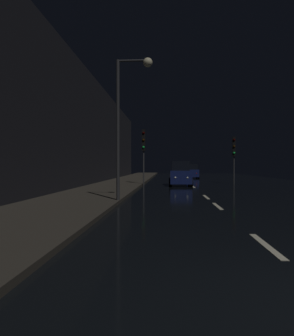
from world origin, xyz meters
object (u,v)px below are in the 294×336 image
traffic_light_far_left (144,145)px  car_approaching_headlights (180,174)px  traffic_light_far_right (234,150)px  car_distant_taillights (192,172)px  streetlamp_overhead (128,106)px

traffic_light_far_left → car_approaching_headlights: bearing=87.2°
traffic_light_far_right → car_distant_taillights: bearing=-160.3°
traffic_light_far_left → streetlamp_overhead: bearing=0.9°
traffic_light_far_left → streetlamp_overhead: size_ratio=0.74×
car_approaching_headlights → car_distant_taillights: size_ratio=1.09×
streetlamp_overhead → car_distant_taillights: 29.89m
traffic_light_far_left → traffic_light_far_right: size_ratio=1.09×
traffic_light_far_right → car_approaching_headlights: traffic_light_far_right is taller
traffic_light_far_left → streetlamp_overhead: 13.26m
traffic_light_far_left → traffic_light_far_right: 8.99m
traffic_light_far_right → car_distant_taillights: 13.74m
traffic_light_far_right → car_approaching_headlights: (-5.29, -2.91, -2.29)m
car_distant_taillights → traffic_light_far_right: bearing=-167.3°
car_approaching_headlights → streetlamp_overhead: bearing=-12.8°
traffic_light_far_left → car_approaching_headlights: traffic_light_far_left is taller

